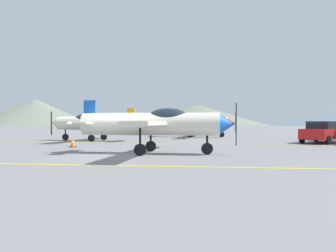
{
  "coord_description": "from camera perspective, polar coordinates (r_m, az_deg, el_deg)",
  "views": [
    {
      "loc": [
        4.31,
        -15.32,
        1.58
      ],
      "look_at": [
        0.93,
        14.0,
        1.2
      ],
      "focal_mm": 34.52,
      "sensor_mm": 36.0,
      "label": 1
    }
  ],
  "objects": [
    {
      "name": "ground_plane",
      "position": [
        16.0,
        -9.12,
        -4.94
      ],
      "size": [
        400.0,
        400.0,
        0.0
      ],
      "primitive_type": "plane",
      "color": "slate"
    },
    {
      "name": "apron_line_near",
      "position": [
        12.16,
        -14.34,
        -6.72
      ],
      "size": [
        80.0,
        0.16,
        0.01
      ],
      "primitive_type": "cube",
      "color": "yellow",
      "rests_on": "ground_plane"
    },
    {
      "name": "apron_line_far",
      "position": [
        24.06,
        -3.76,
        -3.02
      ],
      "size": [
        80.0,
        0.16,
        0.01
      ],
      "primitive_type": "cube",
      "color": "yellow",
      "rests_on": "ground_plane"
    },
    {
      "name": "airplane_near",
      "position": [
        15.98,
        -2.19,
        0.49
      ],
      "size": [
        7.79,
        8.97,
        2.69
      ],
      "color": "silver",
      "rests_on": "ground_plane"
    },
    {
      "name": "airplane_mid",
      "position": [
        27.61,
        -13.22,
        0.58
      ],
      "size": [
        7.84,
        8.99,
        2.69
      ],
      "color": "silver",
      "rests_on": "ground_plane"
    },
    {
      "name": "airplane_far",
      "position": [
        33.52,
        5.12,
        0.62
      ],
      "size": [
        7.82,
        8.99,
        2.69
      ],
      "color": "silver",
      "rests_on": "ground_plane"
    },
    {
      "name": "airplane_back",
      "position": [
        44.7,
        4.53,
        0.65
      ],
      "size": [
        7.83,
        8.99,
        2.69
      ],
      "color": "#33478C",
      "rests_on": "ground_plane"
    },
    {
      "name": "car_sedan",
      "position": [
        26.63,
        25.56,
        -0.92
      ],
      "size": [
        4.06,
        4.5,
        1.62
      ],
      "color": "red",
      "rests_on": "ground_plane"
    },
    {
      "name": "traffic_cone_front",
      "position": [
        21.12,
        -16.47,
        -2.8
      ],
      "size": [
        0.36,
        0.36,
        0.59
      ],
      "color": "black",
      "rests_on": "ground_plane"
    },
    {
      "name": "hill_left",
      "position": [
        164.19,
        -22.29,
        2.26
      ],
      "size": [
        53.4,
        53.4,
        12.19
      ],
      "primitive_type": "cone",
      "color": "slate",
      "rests_on": "ground_plane"
    },
    {
      "name": "hill_centerleft",
      "position": [
        152.99,
        5.0,
        1.95
      ],
      "size": [
        65.83,
        65.83,
        9.67
      ],
      "primitive_type": "cone",
      "color": "slate",
      "rests_on": "ground_plane"
    }
  ]
}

